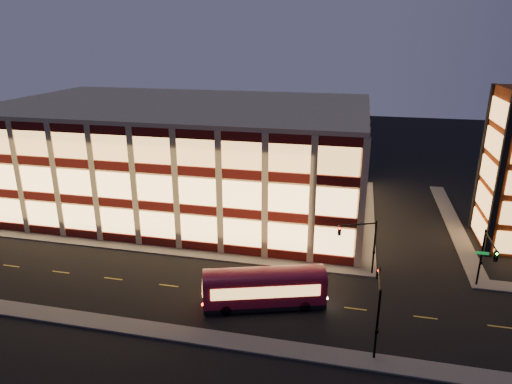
# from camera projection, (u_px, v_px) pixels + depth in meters

# --- Properties ---
(ground) EXTENTS (200.00, 200.00, 0.00)m
(ground) POSITION_uv_depth(u_px,v_px,m) (157.00, 254.00, 51.17)
(ground) COLOR black
(ground) RESTS_ON ground
(sidewalk_office_south) EXTENTS (54.00, 2.00, 0.15)m
(sidewalk_office_south) POSITION_uv_depth(u_px,v_px,m) (136.00, 247.00, 52.70)
(sidewalk_office_south) COLOR #514F4C
(sidewalk_office_south) RESTS_ON ground
(sidewalk_office_east) EXTENTS (2.00, 30.00, 0.15)m
(sidewalk_office_east) POSITION_uv_depth(u_px,v_px,m) (367.00, 215.00, 61.96)
(sidewalk_office_east) COLOR #514F4C
(sidewalk_office_east) RESTS_ON ground
(sidewalk_tower_west) EXTENTS (2.00, 30.00, 0.15)m
(sidewalk_tower_west) POSITION_uv_depth(u_px,v_px,m) (453.00, 222.00, 59.64)
(sidewalk_tower_west) COLOR #514F4C
(sidewalk_tower_west) RESTS_ON ground
(sidewalk_near) EXTENTS (100.00, 2.00, 0.15)m
(sidewalk_near) POSITION_uv_depth(u_px,v_px,m) (93.00, 321.00, 39.17)
(sidewalk_near) COLOR #514F4C
(sidewalk_near) RESTS_ON ground
(office_building) EXTENTS (50.45, 30.45, 14.50)m
(office_building) POSITION_uv_depth(u_px,v_px,m) (184.00, 154.00, 64.99)
(office_building) COLOR tan
(office_building) RESTS_ON ground
(traffic_signal_far) EXTENTS (3.79, 1.87, 6.00)m
(traffic_signal_far) POSITION_uv_depth(u_px,v_px,m) (362.00, 239.00, 45.36)
(traffic_signal_far) COLOR black
(traffic_signal_far) RESTS_ON ground
(traffic_signal_right) EXTENTS (1.20, 4.37, 6.00)m
(traffic_signal_right) POSITION_uv_depth(u_px,v_px,m) (486.00, 254.00, 42.19)
(traffic_signal_right) COLOR black
(traffic_signal_right) RESTS_ON ground
(traffic_signal_near) EXTENTS (0.32, 4.45, 6.00)m
(traffic_signal_near) POSITION_uv_depth(u_px,v_px,m) (378.00, 301.00, 34.70)
(traffic_signal_near) COLOR black
(traffic_signal_near) RESTS_ON ground
(trolley_bus) EXTENTS (11.22, 5.97, 3.70)m
(trolley_bus) POSITION_uv_depth(u_px,v_px,m) (264.00, 286.00, 40.86)
(trolley_bus) COLOR maroon
(trolley_bus) RESTS_ON ground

